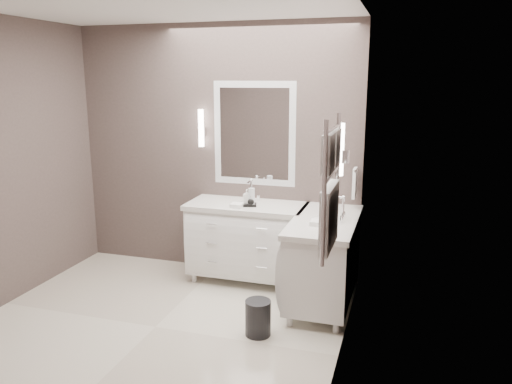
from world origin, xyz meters
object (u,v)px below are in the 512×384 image
(vanity_back, at_px, (247,237))
(towel_ladder, at_px, (330,194))
(waste_bin, at_px, (258,318))
(vanity_right, at_px, (324,256))

(vanity_back, distance_m, towel_ladder, 2.16)
(waste_bin, bearing_deg, vanity_right, 60.86)
(vanity_right, height_order, towel_ladder, towel_ladder)
(vanity_right, bearing_deg, vanity_back, 159.62)
(vanity_back, relative_size, waste_bin, 4.04)
(towel_ladder, distance_m, waste_bin, 1.50)
(vanity_back, distance_m, vanity_right, 0.93)
(vanity_back, relative_size, towel_ladder, 1.38)
(vanity_right, bearing_deg, towel_ladder, -80.16)
(waste_bin, bearing_deg, towel_ladder, -39.57)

